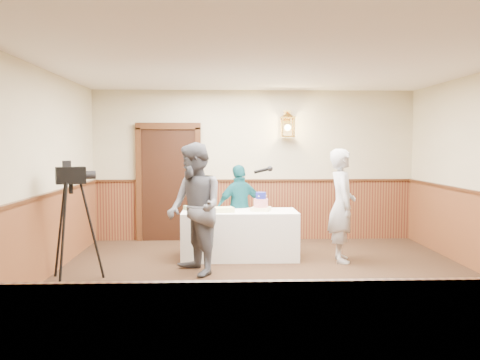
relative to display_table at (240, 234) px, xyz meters
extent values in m
plane|color=black|center=(0.34, -1.90, -0.38)|extent=(7.00, 7.00, 0.00)
cube|color=#B8AD8A|center=(0.34, 1.60, 1.02)|extent=(6.00, 0.02, 2.80)
cube|color=#B8AD8A|center=(0.34, -5.40, 1.02)|extent=(6.00, 0.02, 2.80)
cube|color=#B8AD8A|center=(-2.66, -1.90, 1.02)|extent=(0.02, 7.00, 2.80)
cube|color=white|center=(0.34, -1.90, 2.42)|extent=(6.00, 7.00, 0.02)
cube|color=#4E1F16|center=(0.34, 1.58, 0.18)|extent=(5.98, 0.04, 1.10)
cube|color=#4E1F16|center=(-2.64, -1.90, 0.18)|extent=(0.04, 6.98, 1.10)
cube|color=#412211|center=(0.34, 1.56, 0.75)|extent=(5.98, 0.07, 0.04)
cube|color=black|center=(-1.26, 1.55, 0.68)|extent=(1.00, 0.06, 2.10)
cube|color=white|center=(0.00, 0.00, 0.00)|extent=(1.80, 0.80, 0.75)
cube|color=#FFF4C1|center=(0.34, 0.01, 0.40)|extent=(0.35, 0.35, 0.06)
cylinder|color=red|center=(0.34, 0.01, 0.50)|extent=(0.23, 0.23, 0.13)
cylinder|color=navy|center=(0.34, 0.01, 0.62)|extent=(0.16, 0.16, 0.10)
cube|color=#DED485|center=(-0.27, -0.11, 0.41)|extent=(0.38, 0.32, 0.07)
cube|color=#9ED395|center=(-0.72, 0.14, 0.41)|extent=(0.35, 0.33, 0.07)
imported|color=#52545C|center=(-0.65, -0.98, 0.54)|extent=(1.01, 1.10, 1.82)
cylinder|color=black|center=(0.29, -0.65, 1.04)|extent=(0.23, 0.11, 0.09)
sphere|color=black|center=(0.42, -0.61, 1.07)|extent=(0.08, 0.08, 0.08)
imported|color=#A7A8AD|center=(1.55, -0.29, 0.49)|extent=(0.46, 0.66, 1.73)
imported|color=#115059|center=(0.02, 0.45, 0.35)|extent=(0.93, 0.66, 1.46)
cube|color=black|center=(-2.24, -1.27, 1.02)|extent=(0.41, 0.32, 0.22)
cylinder|color=black|center=(-2.02, -1.18, 1.02)|extent=(0.18, 0.16, 0.11)
camera|label=1|loc=(-0.30, -7.90, 1.41)|focal=38.00mm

